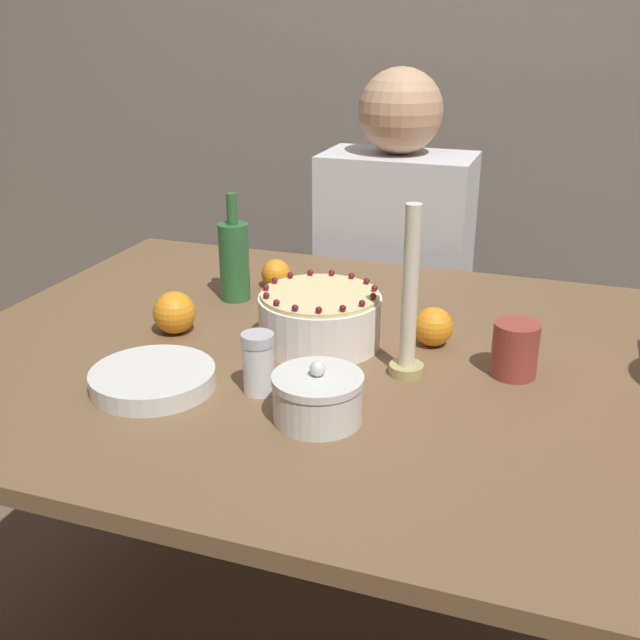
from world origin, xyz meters
name	(u,v)px	position (x,y,z in m)	size (l,w,h in m)	color
wall_behind	(446,26)	(0.00, 1.40, 1.30)	(8.00, 0.05, 2.60)	slate
dining_table	(293,398)	(0.00, 0.00, 0.65)	(1.28, 1.10, 0.76)	brown
cake	(320,318)	(0.04, 0.03, 0.81)	(0.23, 0.23, 0.11)	white
sugar_bowl	(318,397)	(0.14, -0.24, 0.80)	(0.14, 0.14, 0.10)	silver
sugar_shaker	(258,363)	(0.02, -0.19, 0.81)	(0.05, 0.05, 0.10)	white
plate_stack	(153,379)	(-0.16, -0.23, 0.77)	(0.21, 0.21, 0.03)	silver
candle	(409,308)	(0.23, -0.05, 0.88)	(0.06, 0.06, 0.30)	tan
bottle	(234,260)	(-0.21, 0.19, 0.85)	(0.06, 0.06, 0.23)	#2D6638
cup	(515,349)	(0.40, 0.01, 0.81)	(0.08, 0.08, 0.10)	#993D33
orange_fruit_0	(276,274)	(-0.15, 0.29, 0.79)	(0.07, 0.07, 0.07)	orange
orange_fruit_1	(433,327)	(0.25, 0.09, 0.79)	(0.07, 0.07, 0.07)	orange
orange_fruit_2	(174,313)	(-0.24, -0.01, 0.80)	(0.08, 0.08, 0.08)	orange
person_man_blue_shirt	(392,317)	(0.01, 0.75, 0.53)	(0.40, 0.34, 1.21)	#473D33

